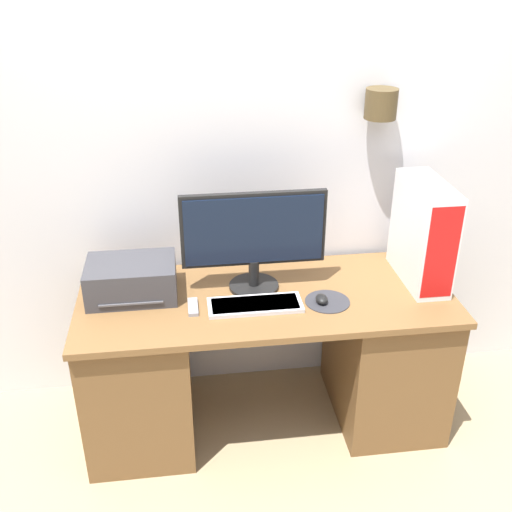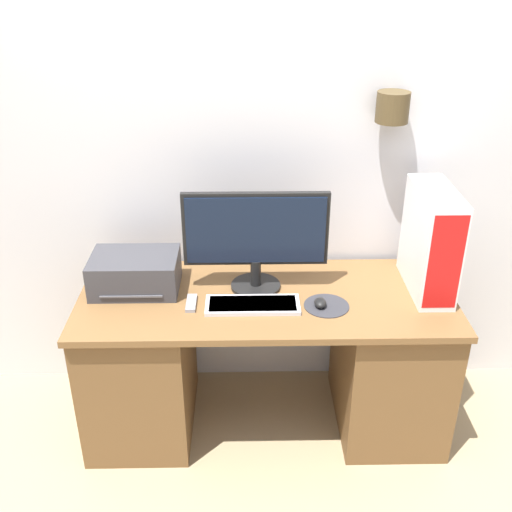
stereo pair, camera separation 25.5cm
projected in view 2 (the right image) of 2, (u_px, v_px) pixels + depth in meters
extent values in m
plane|color=#9E8966|center=(267.00, 471.00, 2.67)|extent=(12.00, 12.00, 0.00)
cube|color=silver|center=(264.00, 129.00, 2.70)|extent=(6.40, 0.05, 2.70)
cylinder|color=#4C3D23|center=(393.00, 107.00, 2.57)|extent=(0.14, 0.14, 0.13)
cube|color=brown|center=(266.00, 298.00, 2.65)|extent=(1.66, 0.68, 0.03)
cube|color=brown|center=(141.00, 364.00, 2.80)|extent=(0.46, 0.62, 0.68)
cube|color=brown|center=(389.00, 362.00, 2.82)|extent=(0.46, 0.62, 0.68)
cylinder|color=black|center=(256.00, 286.00, 2.71)|extent=(0.22, 0.22, 0.02)
cylinder|color=black|center=(256.00, 273.00, 2.67)|extent=(0.05, 0.05, 0.12)
cube|color=black|center=(256.00, 229.00, 2.59)|extent=(0.63, 0.03, 0.34)
cube|color=black|center=(256.00, 230.00, 2.57)|extent=(0.60, 0.01, 0.30)
cube|color=silver|center=(253.00, 305.00, 2.56)|extent=(0.40, 0.15, 0.02)
cube|color=white|center=(253.00, 304.00, 2.56)|extent=(0.37, 0.13, 0.01)
cylinder|color=#2D2D33|center=(326.00, 306.00, 2.57)|extent=(0.20, 0.20, 0.00)
ellipsoid|color=black|center=(320.00, 303.00, 2.55)|extent=(0.05, 0.07, 0.04)
cube|color=white|center=(431.00, 241.00, 2.60)|extent=(0.16, 0.42, 0.47)
cube|color=red|center=(445.00, 263.00, 2.42)|extent=(0.14, 0.01, 0.42)
cube|color=#38383D|center=(135.00, 272.00, 2.67)|extent=(0.39, 0.27, 0.16)
cube|color=#515156|center=(133.00, 290.00, 2.62)|extent=(0.27, 0.12, 0.01)
cube|color=gray|center=(191.00, 303.00, 2.57)|extent=(0.04, 0.13, 0.02)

